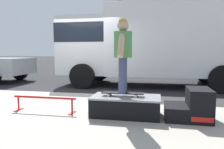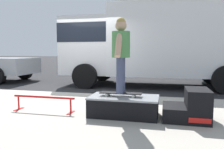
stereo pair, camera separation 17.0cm
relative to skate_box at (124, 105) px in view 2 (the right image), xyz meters
The scene contains 9 objects.
ground_plane 3.24m from the skate_box, 128.66° to the left, with size 140.00×140.00×0.00m, color black.
sidewalk_slab 2.09m from the skate_box, 166.62° to the right, with size 50.00×5.00×0.12m, color #A8A093.
skate_box is the anchor object (origin of this frame).
kicker_ramp 1.17m from the skate_box, ahead, with size 0.78×0.70×0.55m.
grind_rail 1.62m from the skate_box, behind, with size 1.32×0.28×0.31m.
skateboard 0.23m from the skate_box, behind, with size 0.78×0.21×0.07m.
skater_kid 1.04m from the skate_box, behind, with size 0.33×0.70×1.37m.
box_truck 4.92m from the skate_box, 87.17° to the left, with size 6.91×2.63×3.05m.
house_behind 17.85m from the skate_box, 82.64° to the left, with size 9.54×8.23×8.40m.
Camera 2 is at (2.76, -6.54, 1.29)m, focal length 35.85 mm.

